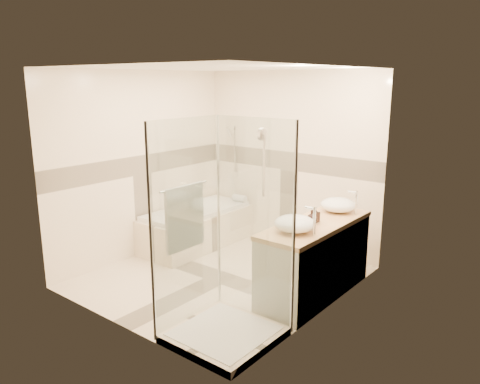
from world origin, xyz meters
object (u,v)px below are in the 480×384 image
Objects in this scene: vessel_sink_far at (295,224)px; amenity_bottle_a at (316,215)px; shower_enclosure at (220,283)px; vanity at (315,259)px; bathtub at (197,225)px; vessel_sink_near at (338,205)px; amenity_bottle_b at (312,217)px.

amenity_bottle_a is at bearing 90.00° from vessel_sink_far.
shower_enclosure is 1.00m from vessel_sink_far.
bathtub is at bearing 170.75° from vanity.
vessel_sink_far is at bearing -90.00° from vessel_sink_near.
vessel_sink_near reaches higher than vanity.
shower_enclosure is at bearing -41.10° from bathtub.
amenity_bottle_a is (0.00, 0.43, -0.00)m from vessel_sink_far.
amenity_bottle_a is at bearing -90.00° from vessel_sink_near.
vessel_sink_near reaches higher than bathtub.
vessel_sink_far is 0.43m from amenity_bottle_a.
bathtub is 2.24m from amenity_bottle_a.
bathtub is 2.35m from vessel_sink_far.
vessel_sink_near is at bearing 90.00° from vessel_sink_far.
amenity_bottle_a is 0.07m from amenity_bottle_b.
vanity is 0.75m from vessel_sink_near.
bathtub is 2.23m from vessel_sink_near.
vessel_sink_far is at bearing 72.43° from shower_enclosure.
amenity_bottle_a reaches higher than amenity_bottle_b.
vessel_sink_far is (0.27, 0.86, 0.43)m from shower_enclosure.
vessel_sink_far is (-0.02, -0.41, 0.51)m from vanity.
vessel_sink_near is 2.73× the size of amenity_bottle_b.
shower_enclosure is 4.93× the size of vessel_sink_near.
bathtub is at bearing 160.39° from vessel_sink_far.
amenity_bottle_b is at bearing -10.80° from bathtub.
vessel_sink_far is at bearing -90.00° from amenity_bottle_a.
vessel_sink_far reaches higher than vessel_sink_near.
shower_enclosure is (-0.29, -1.27, 0.08)m from vanity.
vessel_sink_far reaches higher than amenity_bottle_b.
bathtub is 11.21× the size of amenity_bottle_b.
shower_enclosure reaches higher than amenity_bottle_a.
vessel_sink_far reaches higher than vanity.
amenity_bottle_a is at bearing 78.05° from shower_enclosure.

